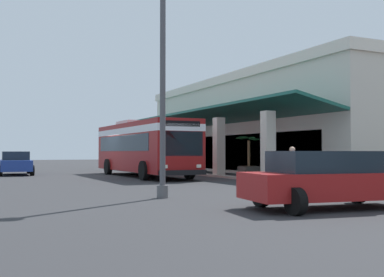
{
  "coord_description": "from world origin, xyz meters",
  "views": [
    {
      "loc": [
        28.31,
        -8.11,
        1.45
      ],
      "look_at": [
        3.49,
        3.6,
        2.22
      ],
      "focal_mm": 44.26,
      "sensor_mm": 36.0,
      "label": 1
    }
  ],
  "objects_px": {
    "transit_bus": "(143,145)",
    "parked_sedan_blue": "(15,163)",
    "parked_sedan_red": "(328,179)",
    "lot_light_pole": "(163,73)",
    "potted_palm": "(249,167)",
    "pedestrian": "(292,166)"
  },
  "relations": [
    {
      "from": "transit_bus",
      "to": "parked_sedan_blue",
      "type": "relative_size",
      "value": 2.51
    },
    {
      "from": "pedestrian",
      "to": "lot_light_pole",
      "type": "relative_size",
      "value": 0.22
    },
    {
      "from": "transit_bus",
      "to": "parked_sedan_red",
      "type": "relative_size",
      "value": 2.44
    },
    {
      "from": "transit_bus",
      "to": "parked_sedan_red",
      "type": "distance_m",
      "value": 17.06
    },
    {
      "from": "parked_sedan_blue",
      "to": "pedestrian",
      "type": "distance_m",
      "value": 19.13
    },
    {
      "from": "pedestrian",
      "to": "potted_palm",
      "type": "distance_m",
      "value": 9.51
    },
    {
      "from": "pedestrian",
      "to": "parked_sedan_red",
      "type": "bearing_deg",
      "value": -28.58
    },
    {
      "from": "potted_palm",
      "to": "lot_light_pole",
      "type": "relative_size",
      "value": 0.32
    },
    {
      "from": "lot_light_pole",
      "to": "pedestrian",
      "type": "bearing_deg",
      "value": 97.53
    },
    {
      "from": "transit_bus",
      "to": "parked_sedan_blue",
      "type": "height_order",
      "value": "transit_bus"
    },
    {
      "from": "potted_palm",
      "to": "lot_light_pole",
      "type": "distance_m",
      "value": 13.66
    },
    {
      "from": "parked_sedan_blue",
      "to": "lot_light_pole",
      "type": "xyz_separation_m",
      "value": [
        17.89,
        2.87,
        3.2
      ]
    },
    {
      "from": "parked_sedan_red",
      "to": "potted_palm",
      "type": "distance_m",
      "value": 15.36
    },
    {
      "from": "transit_bus",
      "to": "parked_sedan_blue",
      "type": "bearing_deg",
      "value": -128.69
    },
    {
      "from": "transit_bus",
      "to": "parked_sedan_red",
      "type": "bearing_deg",
      "value": -3.37
    },
    {
      "from": "parked_sedan_blue",
      "to": "lot_light_pole",
      "type": "distance_m",
      "value": 18.4
    },
    {
      "from": "lot_light_pole",
      "to": "transit_bus",
      "type": "bearing_deg",
      "value": 163.3
    },
    {
      "from": "transit_bus",
      "to": "parked_sedan_red",
      "type": "xyz_separation_m",
      "value": [
        17.0,
        -1.0,
        -1.1
      ]
    },
    {
      "from": "parked_sedan_red",
      "to": "lot_light_pole",
      "type": "bearing_deg",
      "value": -147.95
    },
    {
      "from": "parked_sedan_blue",
      "to": "pedestrian",
      "type": "relative_size",
      "value": 2.72
    },
    {
      "from": "parked_sedan_blue",
      "to": "lot_light_pole",
      "type": "relative_size",
      "value": 0.61
    },
    {
      "from": "potted_palm",
      "to": "transit_bus",
      "type": "bearing_deg",
      "value": -119.35
    }
  ]
}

